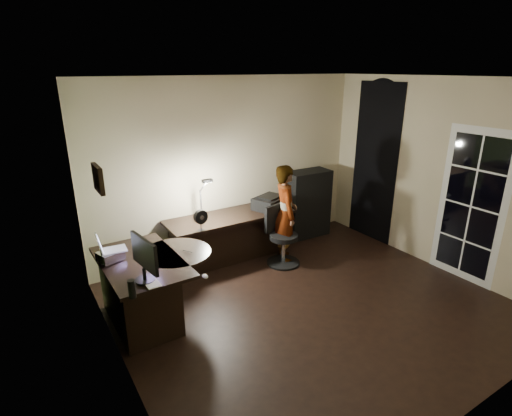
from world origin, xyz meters
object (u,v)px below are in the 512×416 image
desk_left (144,291)px  desk_right (231,238)px  monitor (144,266)px  person (285,214)px  cabinet (307,204)px  office_chair (284,236)px

desk_left → desk_right: (1.59, 0.83, -0.02)m
desk_right → desk_left: bearing=-152.0°
monitor → desk_left: bearing=70.1°
monitor → person: person is taller
monitor → person: size_ratio=0.34×
cabinet → person: bearing=-145.6°
desk_right → cabinet: bearing=5.8°
desk_right → cabinet: (1.59, 0.15, 0.22)m
monitor → office_chair: bearing=10.6°
desk_left → desk_right: size_ratio=0.69×
desk_left → cabinet: bearing=16.2°
person → desk_left: bearing=121.7°
desk_right → person: person is taller
monitor → office_chair: size_ratio=0.57×
desk_left → person: (2.31, 0.43, 0.36)m
desk_left → office_chair: size_ratio=1.51×
desk_right → person: size_ratio=1.31×
monitor → person: (2.41, 0.91, -0.21)m
desk_right → person: bearing=-29.2°
desk_right → person: (0.71, -0.41, 0.38)m
desk_right → monitor: monitor is taller
desk_right → person: 0.90m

